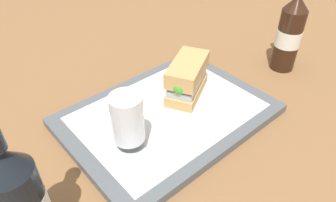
{
  "coord_description": "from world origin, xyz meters",
  "views": [
    {
      "loc": [
        0.35,
        0.4,
        0.47
      ],
      "look_at": [
        0.0,
        0.0,
        0.05
      ],
      "focal_mm": 33.74,
      "sensor_mm": 36.0,
      "label": 1
    }
  ],
  "objects_px": {
    "sandwich": "(187,78)",
    "plate": "(186,96)",
    "beer_glass": "(128,122)",
    "beer_bottle": "(22,201)",
    "second_bottle": "(290,33)"
  },
  "relations": [
    {
      "from": "plate",
      "to": "sandwich",
      "type": "xyz_separation_m",
      "value": [
        0.0,
        0.0,
        0.05
      ]
    },
    {
      "from": "beer_glass",
      "to": "plate",
      "type": "bearing_deg",
      "value": -166.94
    },
    {
      "from": "sandwich",
      "to": "second_bottle",
      "type": "distance_m",
      "value": 0.32
    },
    {
      "from": "beer_bottle",
      "to": "second_bottle",
      "type": "relative_size",
      "value": 1.0
    },
    {
      "from": "plate",
      "to": "second_bottle",
      "type": "height_order",
      "value": "second_bottle"
    },
    {
      "from": "sandwich",
      "to": "plate",
      "type": "bearing_deg",
      "value": -180.0
    },
    {
      "from": "plate",
      "to": "beer_bottle",
      "type": "xyz_separation_m",
      "value": [
        0.4,
        0.09,
        0.08
      ]
    },
    {
      "from": "beer_bottle",
      "to": "sandwich",
      "type": "bearing_deg",
      "value": -166.85
    },
    {
      "from": "plate",
      "to": "second_bottle",
      "type": "bearing_deg",
      "value": 170.76
    },
    {
      "from": "sandwich",
      "to": "beer_bottle",
      "type": "relative_size",
      "value": 0.54
    },
    {
      "from": "beer_glass",
      "to": "second_bottle",
      "type": "distance_m",
      "value": 0.51
    },
    {
      "from": "plate",
      "to": "beer_bottle",
      "type": "height_order",
      "value": "beer_bottle"
    },
    {
      "from": "sandwich",
      "to": "second_bottle",
      "type": "bearing_deg",
      "value": 142.31
    },
    {
      "from": "plate",
      "to": "sandwich",
      "type": "height_order",
      "value": "sandwich"
    },
    {
      "from": "beer_glass",
      "to": "sandwich",
      "type": "bearing_deg",
      "value": -167.21
    }
  ]
}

